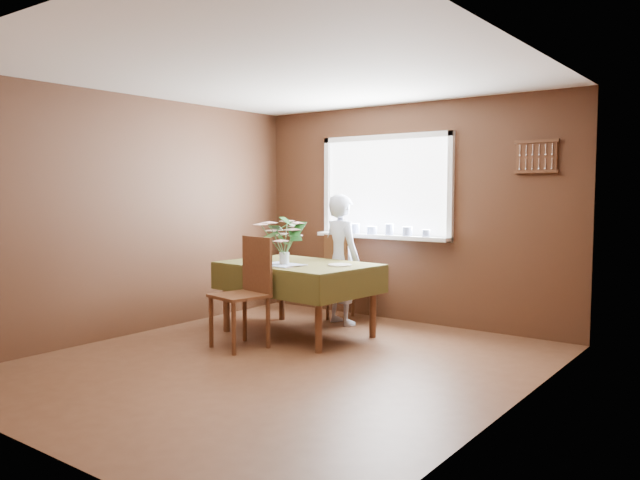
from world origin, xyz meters
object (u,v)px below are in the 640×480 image
Objects in this scene: chair_far at (344,275)px; dining_table at (298,272)px; seated_woman at (342,259)px; flower_bouquet at (284,237)px; chair_near at (247,288)px.

dining_table is at bearing 107.47° from chair_far.
dining_table is 1.12× the size of seated_woman.
flower_bouquet is (-0.04, -1.01, 0.50)m from chair_far.
dining_table is at bearing 84.57° from flower_bouquet.
flower_bouquet is (-0.08, -0.91, 0.31)m from seated_woman.
chair_near reaches higher than dining_table.
flower_bouquet reaches higher than chair_far.
flower_bouquet reaches higher than dining_table.
chair_near is at bearing 105.08° from chair_far.
chair_near is at bearing 102.16° from seated_woman.
flower_bouquet is at bearing 102.90° from seated_woman.
seated_woman reaches higher than flower_bouquet.
chair_far is 0.68× the size of seated_woman.
chair_near reaches higher than chair_far.
dining_table is at bearing 94.89° from chair_near.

